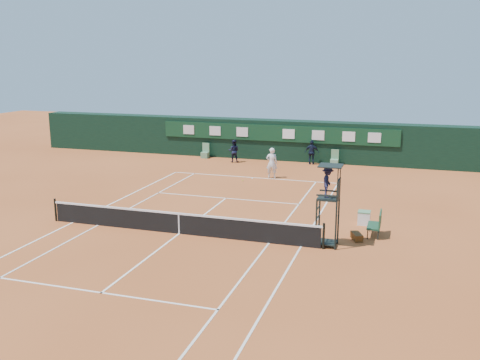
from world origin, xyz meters
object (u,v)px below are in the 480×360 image
cooler (364,218)px  player (272,163)px  tennis_net (179,223)px  umpire_chair (328,188)px  player_bench (377,223)px

cooler → player: 10.57m
cooler → player: bearing=128.3°
tennis_net → umpire_chair: 6.76m
tennis_net → cooler: (7.71, 3.85, -0.18)m
umpire_chair → player_bench: size_ratio=2.85×
player_bench → tennis_net: bearing=-164.4°
tennis_net → player_bench: size_ratio=10.75×
tennis_net → cooler: bearing=26.6°
player_bench → cooler: bearing=113.1°
umpire_chair → player: bearing=114.3°
player_bench → cooler: 1.68m
tennis_net → cooler: 8.62m
tennis_net → player_bench: same height
player_bench → umpire_chair: bearing=-135.1°
player_bench → cooler: (-0.65, 1.52, -0.27)m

